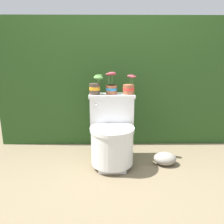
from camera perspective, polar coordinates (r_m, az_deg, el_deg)
The scene contains 7 objects.
ground_plane at distance 2.31m, azimuth 1.47°, elevation -13.75°, with size 12.00×12.00×0.00m, color #75664C.
hedge_backdrop at distance 3.04m, azimuth 0.86°, elevation 8.31°, with size 2.87×0.84×1.53m.
toilet at distance 2.22m, azimuth 0.02°, elevation -6.07°, with size 0.48×0.56×0.70m.
potted_plant_left at distance 2.27m, azimuth -4.39°, elevation 6.64°, with size 0.15×0.11×0.20m.
potted_plant_midleft at distance 2.29m, azimuth -0.21°, elevation 6.78°, with size 0.12×0.12×0.23m.
potted_plant_middle at distance 2.28m, azimuth 4.44°, elevation 6.32°, with size 0.14×0.12×0.20m.
garden_stone at distance 2.37m, azimuth 13.66°, elevation -11.73°, with size 0.23×0.19×0.13m.
Camera 1 is at (-0.08, -2.03, 1.09)m, focal length 35.00 mm.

